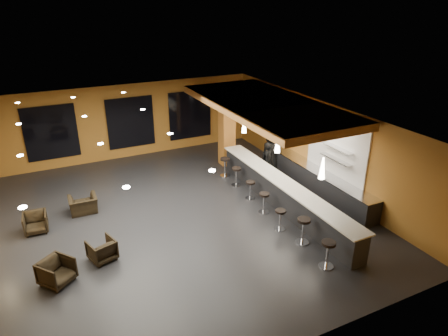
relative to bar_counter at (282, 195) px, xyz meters
name	(u,v)px	position (x,y,z in m)	size (l,w,h in m)	color
floor	(180,218)	(-3.65, 1.00, -0.55)	(12.00, 13.00, 0.10)	black
ceiling	(175,120)	(-3.65, 1.00, 3.05)	(12.00, 13.00, 0.10)	black
wall_back	(130,121)	(-3.65, 7.55, 1.25)	(12.00, 0.10, 3.50)	#9C6423
wall_front	(288,290)	(-3.65, -5.55, 1.25)	(12.00, 0.10, 3.50)	#9C6423
wall_right	(321,144)	(2.40, 1.00, 1.25)	(0.10, 13.00, 3.50)	#9C6423
wood_soffit	(265,105)	(0.35, 2.00, 2.86)	(3.60, 8.00, 0.28)	#A86B31
window_left	(51,133)	(-7.15, 7.44, 1.20)	(2.20, 0.06, 2.40)	black
window_center	(131,122)	(-3.65, 7.44, 1.20)	(2.20, 0.06, 2.40)	black
window_right	(190,115)	(-0.65, 7.44, 1.20)	(2.20, 0.06, 2.40)	black
tile_backsplash	(337,147)	(2.31, 0.00, 1.50)	(0.06, 3.20, 2.40)	white
bar_counter	(282,195)	(0.00, 0.00, 0.00)	(0.60, 8.00, 1.00)	black
bar_top	(283,182)	(0.00, 0.00, 0.52)	(0.78, 8.10, 0.05)	silver
prep_counter	(318,181)	(2.00, 0.50, -0.07)	(0.70, 6.00, 0.86)	black
prep_top	(319,171)	(2.00, 0.50, 0.39)	(0.72, 6.00, 0.03)	silver
wall_shelf_lower	(336,159)	(2.17, -0.20, 1.10)	(0.30, 1.50, 0.03)	silver
wall_shelf_upper	(337,148)	(2.17, -0.20, 1.55)	(0.30, 1.50, 0.03)	silver
column	(227,128)	(0.00, 4.60, 1.25)	(0.60, 0.60, 3.50)	#9E5E23
pendant_0	(322,168)	(0.00, -2.00, 1.85)	(0.20, 0.20, 0.70)	white
pendant_1	(278,143)	(0.00, 0.50, 1.85)	(0.20, 0.20, 0.70)	white
pendant_2	(244,124)	(0.00, 3.00, 1.85)	(0.20, 0.20, 0.70)	white
staff_a	(269,160)	(0.93, 2.47, 0.28)	(0.57, 0.37, 1.56)	black
staff_b	(270,152)	(1.41, 3.16, 0.32)	(0.80, 0.62, 1.64)	black
staff_c	(272,151)	(1.50, 3.09, 0.40)	(0.88, 0.57, 1.80)	black
armchair_a	(57,272)	(-7.84, -0.89, -0.14)	(0.77, 0.79, 0.72)	black
armchair_b	(102,250)	(-6.56, -0.36, -0.17)	(0.71, 0.73, 0.66)	black
armchair_c	(36,223)	(-8.24, 2.15, -0.16)	(0.72, 0.75, 0.68)	black
armchair_d	(83,205)	(-6.64, 2.80, -0.19)	(0.96, 0.84, 0.62)	black
bar_stool_0	(328,251)	(-0.82, -3.54, 0.04)	(0.43, 0.43, 0.84)	silver
bar_stool_1	(303,228)	(-0.71, -2.23, 0.05)	(0.44, 0.44, 0.86)	silver
bar_stool_2	(280,217)	(-0.92, -1.27, -0.03)	(0.37, 0.37, 0.73)	silver
bar_stool_3	(264,200)	(-0.81, -0.05, -0.01)	(0.39, 0.39, 0.76)	silver
bar_stool_4	(250,188)	(-0.73, 1.09, -0.04)	(0.37, 0.37, 0.73)	silver
bar_stool_5	(236,174)	(-0.67, 2.35, 0.01)	(0.40, 0.40, 0.79)	silver
bar_stool_6	(225,165)	(-0.68, 3.39, 0.03)	(0.42, 0.42, 0.83)	silver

